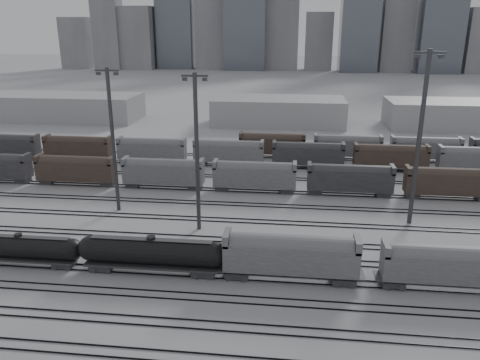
# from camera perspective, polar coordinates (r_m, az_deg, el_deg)

# --- Properties ---
(ground) EXTENTS (900.00, 900.00, 0.00)m
(ground) POSITION_cam_1_polar(r_m,az_deg,el_deg) (58.37, -9.02, -11.59)
(ground) COLOR #BBBAC0
(ground) RESTS_ON ground
(tracks) EXTENTS (220.00, 71.50, 0.16)m
(tracks) POSITION_cam_1_polar(r_m,az_deg,el_deg) (73.55, -5.45, -4.84)
(tracks) COLOR black
(tracks) RESTS_ON ground
(tank_car_a) EXTENTS (16.32, 2.72, 4.03)m
(tank_car_a) POSITION_cam_1_polar(r_m,az_deg,el_deg) (65.50, -25.24, -7.47)
(tank_car_a) COLOR #27272A
(tank_car_a) RESTS_ON ground
(tank_car_b) EXTENTS (18.56, 3.09, 4.59)m
(tank_car_b) POSITION_cam_1_polar(r_m,az_deg,el_deg) (58.46, -10.69, -8.68)
(tank_car_b) COLOR #27272A
(tank_car_b) RESTS_ON ground
(hopper_car_a) EXTENTS (15.84, 3.15, 5.67)m
(hopper_car_a) POSITION_cam_1_polar(r_m,az_deg,el_deg) (55.69, 6.20, -8.90)
(hopper_car_a) COLOR #27272A
(hopper_car_a) RESTS_ON ground
(hopper_car_b) EXTENTS (14.79, 2.94, 5.29)m
(hopper_car_b) POSITION_cam_1_polar(r_m,az_deg,el_deg) (58.65, 24.09, -9.30)
(hopper_car_b) COLOR #27272A
(hopper_car_b) RESTS_ON ground
(light_mast_b) EXTENTS (3.68, 0.59, 22.98)m
(light_mast_b) POSITION_cam_1_polar(r_m,az_deg,el_deg) (76.26, -15.26, 5.00)
(light_mast_b) COLOR #37383A
(light_mast_b) RESTS_ON ground
(light_mast_c) EXTENTS (3.67, 0.59, 22.93)m
(light_mast_c) POSITION_cam_1_polar(r_m,az_deg,el_deg) (66.54, -5.29, 3.67)
(light_mast_c) COLOR #37383A
(light_mast_c) RESTS_ON ground
(light_mast_d) EXTENTS (4.15, 0.66, 25.92)m
(light_mast_d) POSITION_cam_1_polar(r_m,az_deg,el_deg) (72.83, 21.06, 5.08)
(light_mast_d) COLOR #37383A
(light_mast_d) RESTS_ON ground
(bg_string_near) EXTENTS (151.00, 3.00, 5.60)m
(bg_string_near) POSITION_cam_1_polar(r_m,az_deg,el_deg) (84.96, 1.79, 0.40)
(bg_string_near) COLOR slate
(bg_string_near) RESTS_ON ground
(bg_string_mid) EXTENTS (151.00, 3.00, 5.60)m
(bg_string_mid) POSITION_cam_1_polar(r_m,az_deg,el_deg) (100.11, 8.29, 2.98)
(bg_string_mid) COLOR #27272A
(bg_string_mid) RESTS_ON ground
(bg_string_far) EXTENTS (66.00, 3.00, 5.60)m
(bg_string_far) POSITION_cam_1_polar(r_m,az_deg,el_deg) (109.80, 17.37, 3.68)
(bg_string_far) COLOR #46352C
(bg_string_far) RESTS_ON ground
(warehouse_left) EXTENTS (50.00, 18.00, 8.00)m
(warehouse_left) POSITION_cam_1_polar(r_m,az_deg,el_deg) (163.74, -20.86, 8.33)
(warehouse_left) COLOR #B0B0B3
(warehouse_left) RESTS_ON ground
(warehouse_mid) EXTENTS (40.00, 18.00, 8.00)m
(warehouse_mid) POSITION_cam_1_polar(r_m,az_deg,el_deg) (145.82, 4.71, 8.37)
(warehouse_mid) COLOR #B0B0B3
(warehouse_mid) RESTS_ON ground
(warehouse_right) EXTENTS (35.00, 18.00, 8.00)m
(warehouse_right) POSITION_cam_1_polar(r_m,az_deg,el_deg) (152.64, 23.98, 7.31)
(warehouse_right) COLOR #B0B0B3
(warehouse_right) RESTS_ON ground
(skyline) EXTENTS (316.00, 22.40, 95.00)m
(skyline) POSITION_cam_1_polar(r_m,az_deg,el_deg) (328.70, 6.26, 19.15)
(skyline) COLOR gray
(skyline) RESTS_ON ground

